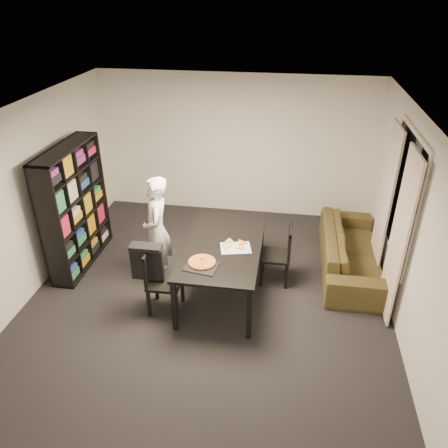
% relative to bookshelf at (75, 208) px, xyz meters
% --- Properties ---
extents(room, '(5.01, 5.51, 2.61)m').
position_rel_bookshelf_xyz_m(room, '(2.16, -0.60, 0.35)').
color(room, black).
rests_on(room, ground).
extents(window_pane, '(0.02, 1.40, 1.60)m').
position_rel_bookshelf_xyz_m(window_pane, '(4.64, -0.00, 0.55)').
color(window_pane, black).
rests_on(window_pane, room).
extents(window_frame, '(0.03, 1.52, 1.72)m').
position_rel_bookshelf_xyz_m(window_frame, '(4.64, -0.00, 0.55)').
color(window_frame, white).
rests_on(window_frame, room).
extents(curtain_left, '(0.03, 0.70, 2.25)m').
position_rel_bookshelf_xyz_m(curtain_left, '(4.56, -0.52, 0.20)').
color(curtain_left, beige).
rests_on(curtain_left, room).
extents(curtain_right, '(0.03, 0.70, 2.25)m').
position_rel_bookshelf_xyz_m(curtain_right, '(4.56, 0.52, 0.20)').
color(curtain_right, beige).
rests_on(curtain_right, room).
extents(bookshelf, '(0.35, 1.50, 1.90)m').
position_rel_bookshelf_xyz_m(bookshelf, '(0.00, 0.00, 0.00)').
color(bookshelf, black).
rests_on(bookshelf, room).
extents(dining_table, '(1.05, 1.89, 0.79)m').
position_rel_bookshelf_xyz_m(dining_table, '(2.33, -0.43, -0.23)').
color(dining_table, black).
rests_on(dining_table, room).
extents(chair_left, '(0.44, 0.44, 0.93)m').
position_rel_bookshelf_xyz_m(chair_left, '(1.54, -0.94, -0.42)').
color(chair_left, black).
rests_on(chair_left, room).
extents(chair_right, '(0.42, 0.42, 0.91)m').
position_rel_bookshelf_xyz_m(chair_right, '(3.13, -0.05, -0.43)').
color(chair_right, black).
rests_on(chair_right, room).
extents(draped_jacket, '(0.43, 0.19, 0.51)m').
position_rel_bookshelf_xyz_m(draped_jacket, '(1.42, -0.95, -0.18)').
color(draped_jacket, black).
rests_on(draped_jacket, chair_left).
extents(person, '(0.54, 0.68, 1.63)m').
position_rel_bookshelf_xyz_m(person, '(1.34, -0.24, -0.14)').
color(person, silver).
rests_on(person, room).
extents(baking_tray, '(0.45, 0.38, 0.01)m').
position_rel_bookshelf_xyz_m(baking_tray, '(2.15, -1.00, -0.16)').
color(baking_tray, black).
rests_on(baking_tray, dining_table).
extents(pepperoni_pizza, '(0.35, 0.35, 0.03)m').
position_rel_bookshelf_xyz_m(pepperoni_pizza, '(2.14, -0.93, -0.14)').
color(pepperoni_pizza, '#A86130').
rests_on(pepperoni_pizza, dining_table).
extents(kitchen_towel, '(0.46, 0.39, 0.01)m').
position_rel_bookshelf_xyz_m(kitchen_towel, '(2.52, -0.50, -0.16)').
color(kitchen_towel, silver).
rests_on(kitchen_towel, dining_table).
extents(pizza_slices, '(0.44, 0.40, 0.01)m').
position_rel_bookshelf_xyz_m(pizza_slices, '(2.49, -0.43, -0.15)').
color(pizza_slices, gold).
rests_on(pizza_slices, dining_table).
extents(sofa, '(0.85, 2.18, 0.64)m').
position_rel_bookshelf_xyz_m(sofa, '(4.18, 0.45, -0.63)').
color(sofa, '#3D3518').
rests_on(sofa, room).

